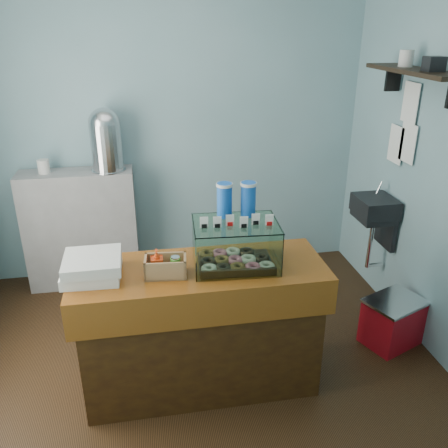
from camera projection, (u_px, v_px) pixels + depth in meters
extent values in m
plane|color=black|center=(198.00, 358.00, 3.55)|extent=(3.50, 3.50, 0.00)
cube|color=#6F98A2|center=(174.00, 130.00, 4.35)|extent=(3.50, 0.04, 2.80)
cube|color=#6F98A2|center=(243.00, 311.00, 1.64)|extent=(3.50, 0.04, 2.80)
cube|color=#6F98A2|center=(444.00, 165.00, 3.28)|extent=(0.04, 3.00, 2.80)
cube|color=black|center=(375.00, 206.00, 3.94)|extent=(0.30, 0.35, 0.15)
cube|color=black|center=(386.00, 227.00, 4.04)|extent=(0.04, 0.30, 0.35)
cylinder|color=silver|center=(379.00, 188.00, 4.00)|extent=(0.02, 0.02, 0.12)
cylinder|color=silver|center=(370.00, 244.00, 4.08)|extent=(0.04, 0.04, 0.45)
cube|color=black|center=(415.00, 71.00, 3.29)|extent=(0.25, 1.00, 0.03)
cube|color=black|center=(393.00, 79.00, 3.70)|extent=(0.12, 0.03, 0.18)
cube|color=white|center=(408.00, 143.00, 3.66)|extent=(0.01, 0.21, 0.30)
cube|color=white|center=(396.00, 144.00, 3.83)|extent=(0.01, 0.21, 0.30)
cube|color=white|center=(410.00, 103.00, 3.59)|extent=(0.01, 0.21, 0.30)
cube|color=#45280D|center=(201.00, 331.00, 3.16)|extent=(1.50, 0.56, 0.84)
cube|color=#4D270A|center=(199.00, 272.00, 2.98)|extent=(1.60, 0.60, 0.06)
cube|color=#4D270A|center=(206.00, 313.00, 2.77)|extent=(1.60, 0.04, 0.18)
cube|color=#939395|center=(82.00, 229.00, 4.38)|extent=(1.00, 0.32, 1.10)
cube|color=#32180F|center=(235.00, 263.00, 3.00)|extent=(0.48, 0.36, 0.02)
torus|color=beige|center=(210.00, 269.00, 2.87)|extent=(0.10, 0.10, 0.03)
torus|color=black|center=(224.00, 268.00, 2.88)|extent=(0.10, 0.10, 0.03)
torus|color=brown|center=(238.00, 267.00, 2.89)|extent=(0.10, 0.10, 0.03)
torus|color=#CC607A|center=(251.00, 267.00, 2.90)|extent=(0.10, 0.10, 0.03)
torus|color=beige|center=(265.00, 266.00, 2.91)|extent=(0.10, 0.10, 0.03)
torus|color=black|center=(208.00, 261.00, 2.97)|extent=(0.10, 0.10, 0.03)
torus|color=brown|center=(222.00, 260.00, 2.98)|extent=(0.10, 0.10, 0.03)
torus|color=#CC607A|center=(235.00, 259.00, 2.99)|extent=(0.10, 0.10, 0.03)
torus|color=beige|center=(249.00, 259.00, 3.00)|extent=(0.10, 0.10, 0.03)
torus|color=black|center=(262.00, 258.00, 3.00)|extent=(0.10, 0.10, 0.03)
torus|color=brown|center=(207.00, 253.00, 3.06)|extent=(0.10, 0.10, 0.03)
torus|color=#CC607A|center=(220.00, 253.00, 3.07)|extent=(0.10, 0.10, 0.03)
torus|color=beige|center=(233.00, 252.00, 3.08)|extent=(0.10, 0.10, 0.03)
torus|color=black|center=(246.00, 251.00, 3.09)|extent=(0.10, 0.10, 0.03)
cube|color=white|center=(240.00, 259.00, 2.78)|extent=(0.51, 0.04, 0.28)
cube|color=white|center=(232.00, 232.00, 3.12)|extent=(0.51, 0.04, 0.28)
cube|color=white|center=(194.00, 247.00, 2.92)|extent=(0.03, 0.37, 0.28)
cube|color=white|center=(276.00, 243.00, 2.97)|extent=(0.03, 0.37, 0.28)
cube|color=white|center=(236.00, 224.00, 2.89)|extent=(0.55, 0.42, 0.01)
cube|color=white|center=(204.00, 223.00, 2.81)|extent=(0.05, 0.01, 0.07)
cube|color=black|center=(204.00, 226.00, 2.82)|extent=(0.03, 0.02, 0.02)
cube|color=white|center=(217.00, 222.00, 2.82)|extent=(0.05, 0.01, 0.07)
cube|color=black|center=(217.00, 226.00, 2.83)|extent=(0.03, 0.02, 0.02)
cube|color=white|center=(230.00, 221.00, 2.82)|extent=(0.05, 0.01, 0.07)
cube|color=red|center=(230.00, 225.00, 2.83)|extent=(0.03, 0.02, 0.02)
cube|color=white|center=(243.00, 221.00, 2.83)|extent=(0.05, 0.01, 0.07)
cube|color=black|center=(243.00, 224.00, 2.84)|extent=(0.03, 0.02, 0.02)
cube|color=white|center=(256.00, 220.00, 2.84)|extent=(0.05, 0.01, 0.07)
cube|color=black|center=(256.00, 224.00, 2.85)|extent=(0.03, 0.02, 0.02)
cube|color=white|center=(269.00, 220.00, 2.85)|extent=(0.05, 0.01, 0.07)
cube|color=red|center=(269.00, 223.00, 2.86)|extent=(0.03, 0.02, 0.02)
cylinder|color=blue|center=(224.00, 200.00, 2.94)|extent=(0.09, 0.09, 0.22)
cylinder|color=silver|center=(224.00, 185.00, 2.91)|extent=(0.10, 0.10, 0.02)
cylinder|color=blue|center=(248.00, 199.00, 2.96)|extent=(0.09, 0.09, 0.22)
cylinder|color=silver|center=(249.00, 184.00, 2.92)|extent=(0.10, 0.10, 0.02)
cube|color=tan|center=(166.00, 274.00, 2.88)|extent=(0.26, 0.17, 0.01)
cube|color=tan|center=(165.00, 272.00, 2.79)|extent=(0.25, 0.04, 0.12)
cube|color=tan|center=(166.00, 261.00, 2.92)|extent=(0.25, 0.04, 0.12)
cube|color=tan|center=(146.00, 267.00, 2.85)|extent=(0.03, 0.15, 0.12)
cube|color=tan|center=(185.00, 266.00, 2.86)|extent=(0.03, 0.15, 0.12)
imported|color=#C53B12|center=(157.00, 262.00, 2.84)|extent=(0.08, 0.08, 0.16)
cylinder|color=#419428|center=(176.00, 266.00, 2.86)|extent=(0.06, 0.06, 0.10)
cylinder|color=silver|center=(175.00, 258.00, 2.84)|extent=(0.05, 0.05, 0.01)
cube|color=silver|center=(92.00, 271.00, 2.85)|extent=(0.35, 0.35, 0.07)
cube|color=silver|center=(92.00, 262.00, 2.82)|extent=(0.34, 0.34, 0.07)
cylinder|color=silver|center=(109.00, 170.00, 4.19)|extent=(0.30, 0.30, 0.01)
cylinder|color=silver|center=(107.00, 147.00, 4.11)|extent=(0.27, 0.27, 0.41)
sphere|color=silver|center=(104.00, 123.00, 4.03)|extent=(0.27, 0.27, 0.27)
cube|color=red|center=(392.00, 322.00, 3.66)|extent=(0.49, 0.44, 0.36)
cube|color=silver|center=(396.00, 302.00, 3.58)|extent=(0.52, 0.47, 0.02)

